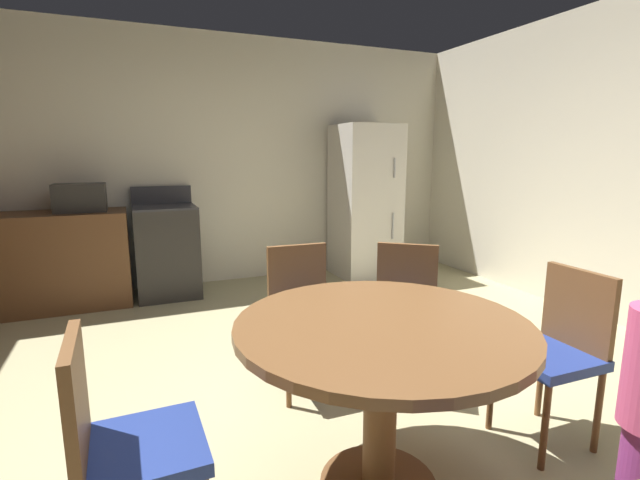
# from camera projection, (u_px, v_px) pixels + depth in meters

# --- Properties ---
(ground_plane) EXTENTS (14.00, 14.00, 0.00)m
(ground_plane) POSITION_uv_depth(u_px,v_px,m) (332.00, 424.00, 2.43)
(ground_plane) COLOR tan
(wall_back) EXTENTS (6.03, 0.12, 2.70)m
(wall_back) POSITION_uv_depth(u_px,v_px,m) (216.00, 161.00, 5.03)
(wall_back) COLOR silver
(wall_back) RESTS_ON ground
(kitchen_counter) EXTENTS (1.76, 0.60, 0.90)m
(kitchen_counter) POSITION_uv_depth(u_px,v_px,m) (25.00, 263.00, 4.14)
(kitchen_counter) COLOR brown
(kitchen_counter) RESTS_ON ground
(oven_range) EXTENTS (0.60, 0.60, 1.10)m
(oven_range) POSITION_uv_depth(u_px,v_px,m) (167.00, 250.00, 4.60)
(oven_range) COLOR #2D2B28
(oven_range) RESTS_ON ground
(refrigerator) EXTENTS (0.68, 0.68, 1.76)m
(refrigerator) POSITION_uv_depth(u_px,v_px,m) (365.00, 202.00, 5.33)
(refrigerator) COLOR silver
(refrigerator) RESTS_ON ground
(microwave) EXTENTS (0.44, 0.32, 0.26)m
(microwave) POSITION_uv_depth(u_px,v_px,m) (80.00, 198.00, 4.22)
(microwave) COLOR #2D2B28
(microwave) RESTS_ON kitchen_counter
(dining_table) EXTENTS (1.20, 1.20, 0.76)m
(dining_table) POSITION_uv_depth(u_px,v_px,m) (381.00, 358.00, 1.86)
(dining_table) COLOR brown
(dining_table) RESTS_ON ground
(chair_north) EXTENTS (0.41, 0.41, 0.87)m
(chair_north) POSITION_uv_depth(u_px,v_px,m) (303.00, 307.00, 2.79)
(chair_north) COLOR brown
(chair_north) RESTS_ON ground
(chair_northeast) EXTENTS (0.56, 0.56, 0.87)m
(chair_northeast) POSITION_uv_depth(u_px,v_px,m) (404.00, 305.00, 2.81)
(chair_northeast) COLOR brown
(chair_northeast) RESTS_ON ground
(chair_east) EXTENTS (0.41, 0.41, 0.87)m
(chair_east) POSITION_uv_depth(u_px,v_px,m) (558.00, 344.00, 2.23)
(chair_east) COLOR brown
(chair_east) RESTS_ON ground
(chair_west) EXTENTS (0.41, 0.41, 0.87)m
(chair_west) POSITION_uv_depth(u_px,v_px,m) (120.00, 441.00, 1.48)
(chair_west) COLOR brown
(chair_west) RESTS_ON ground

